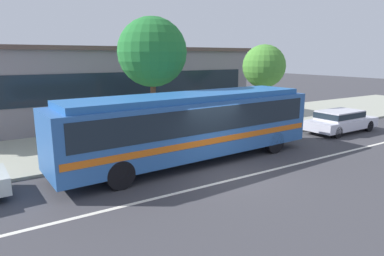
% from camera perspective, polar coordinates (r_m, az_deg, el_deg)
% --- Properties ---
extents(ground_plane, '(120.00, 120.00, 0.00)m').
position_cam_1_polar(ground_plane, '(13.07, 5.21, -7.49)').
color(ground_plane, '#3C3C41').
extents(sidewalk_slab, '(60.00, 8.00, 0.12)m').
position_cam_1_polar(sidewalk_slab, '(18.99, -7.98, -1.14)').
color(sidewalk_slab, '#9EA090').
rests_on(sidewalk_slab, ground_plane).
extents(lane_stripe_center, '(56.00, 0.16, 0.01)m').
position_cam_1_polar(lane_stripe_center, '(12.48, 7.46, -8.49)').
color(lane_stripe_center, silver).
rests_on(lane_stripe_center, ground_plane).
extents(transit_bus, '(11.51, 3.06, 2.87)m').
position_cam_1_polar(transit_bus, '(13.90, -0.10, 0.90)').
color(transit_bus, '#2D5EA3').
rests_on(transit_bus, ground_plane).
extents(sedan_far_ahead, '(4.67, 1.90, 1.29)m').
position_cam_1_polar(sedan_far_ahead, '(21.42, 23.81, 1.26)').
color(sedan_far_ahead, silver).
rests_on(sedan_far_ahead, ground_plane).
extents(pedestrian_waiting_near_sign, '(0.46, 0.46, 1.78)m').
position_cam_1_polar(pedestrian_waiting_near_sign, '(16.42, -5.48, 0.80)').
color(pedestrian_waiting_near_sign, '#30234C').
rests_on(pedestrian_waiting_near_sign, sidewalk_slab).
extents(pedestrian_walking_along_curb, '(0.46, 0.46, 1.60)m').
position_cam_1_polar(pedestrian_walking_along_curb, '(17.64, 0.64, 1.26)').
color(pedestrian_walking_along_curb, navy).
rests_on(pedestrian_walking_along_curb, sidewalk_slab).
extents(bus_stop_sign, '(0.08, 0.44, 2.61)m').
position_cam_1_polar(bus_stop_sign, '(17.26, 5.89, 3.43)').
color(bus_stop_sign, gray).
rests_on(bus_stop_sign, sidewalk_slab).
extents(street_tree_near_stop, '(3.30, 3.30, 6.08)m').
position_cam_1_polar(street_tree_near_stop, '(16.53, -6.74, 12.57)').
color(street_tree_near_stop, brown).
rests_on(street_tree_near_stop, sidewalk_slab).
extents(street_tree_mid_block, '(2.65, 2.65, 4.95)m').
position_cam_1_polar(street_tree_mid_block, '(21.59, 12.06, 10.09)').
color(street_tree_mid_block, brown).
rests_on(street_tree_mid_block, sidewalk_slab).
extents(station_building, '(21.08, 9.23, 4.92)m').
position_cam_1_polar(station_building, '(24.68, -16.68, 7.17)').
color(station_building, gray).
rests_on(station_building, ground_plane).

